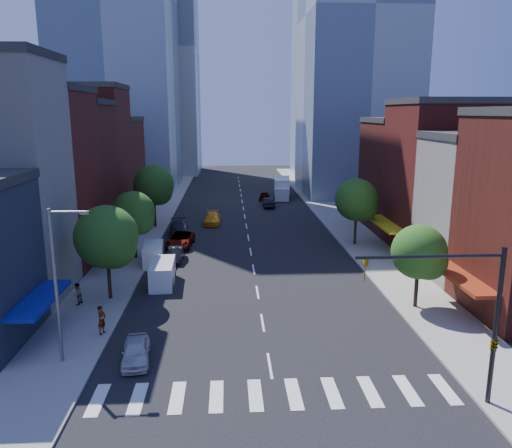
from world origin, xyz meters
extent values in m
plane|color=black|center=(0.00, 0.00, 0.00)|extent=(220.00, 220.00, 0.00)
cube|color=gray|center=(-12.50, 40.00, 0.07)|extent=(5.00, 120.00, 0.15)
cube|color=gray|center=(12.50, 40.00, 0.07)|extent=(5.00, 120.00, 0.15)
cube|color=silver|center=(0.00, -3.00, 0.01)|extent=(19.00, 3.00, 0.01)
cube|color=maroon|center=(-21.00, 20.50, 8.00)|extent=(12.00, 9.00, 16.00)
cube|color=#4E1913|center=(-21.00, 29.00, 7.50)|extent=(12.00, 8.00, 15.00)
cube|color=maroon|center=(-21.00, 37.50, 8.50)|extent=(12.00, 9.00, 17.00)
cube|color=#4E1913|center=(-21.00, 47.00, 6.50)|extent=(12.00, 10.00, 13.00)
cube|color=#B7B3A8|center=(21.00, 15.00, 6.00)|extent=(12.00, 8.00, 12.00)
cube|color=maroon|center=(21.00, 24.00, 7.50)|extent=(12.00, 10.00, 15.00)
cube|color=#4E1913|center=(21.00, 34.00, 6.50)|extent=(12.00, 10.00, 13.00)
cube|color=#9EA5AD|center=(20.00, 62.00, 30.00)|extent=(18.00, 20.00, 60.00)
cube|color=#9EA5AD|center=(-18.00, 95.00, 28.00)|extent=(18.00, 18.00, 56.00)
cylinder|color=black|center=(10.50, -4.50, 4.15)|extent=(0.24, 0.24, 8.00)
cylinder|color=black|center=(7.00, -4.50, 7.75)|extent=(7.00, 0.16, 0.16)
imported|color=gold|center=(4.00, -4.50, 7.15)|extent=(0.22, 0.18, 1.10)
imported|color=gold|center=(10.50, -4.50, 3.35)|extent=(0.48, 2.24, 0.90)
cylinder|color=slate|center=(-12.00, 1.00, 4.65)|extent=(0.20, 0.20, 9.00)
cylinder|color=slate|center=(-11.00, 1.00, 8.95)|extent=(2.00, 0.14, 0.14)
cube|color=slate|center=(-10.10, 1.00, 8.90)|extent=(0.50, 0.25, 0.18)
cylinder|color=black|center=(-11.50, 11.00, 2.11)|extent=(0.28, 0.28, 3.92)
sphere|color=#1C4C15|center=(-11.50, 11.00, 5.05)|extent=(4.80, 4.80, 4.80)
sphere|color=#1C4C15|center=(-10.90, 10.70, 4.35)|extent=(3.36, 3.36, 3.36)
cylinder|color=black|center=(-11.50, 22.00, 1.97)|extent=(0.28, 0.28, 3.64)
sphere|color=#1C4C15|center=(-11.50, 22.00, 4.70)|extent=(4.20, 4.20, 4.20)
sphere|color=#1C4C15|center=(-10.90, 21.70, 4.05)|extent=(2.94, 2.94, 2.94)
cylinder|color=black|center=(-11.50, 36.00, 2.25)|extent=(0.28, 0.28, 4.20)
sphere|color=#1C4C15|center=(-11.50, 36.00, 5.40)|extent=(5.00, 5.00, 5.00)
sphere|color=#1C4C15|center=(-10.90, 35.70, 4.65)|extent=(3.50, 3.50, 3.50)
cylinder|color=black|center=(11.50, 8.00, 1.83)|extent=(0.28, 0.28, 3.36)
sphere|color=#1C4C15|center=(11.50, 8.00, 4.35)|extent=(4.00, 4.00, 4.00)
sphere|color=#1C4C15|center=(12.10, 7.70, 3.75)|extent=(2.80, 2.80, 2.80)
cylinder|color=black|center=(11.50, 26.00, 2.11)|extent=(0.28, 0.28, 3.92)
sphere|color=#1C4C15|center=(11.50, 26.00, 5.05)|extent=(4.60, 4.60, 4.60)
sphere|color=#1C4C15|center=(12.10, 25.70, 4.35)|extent=(3.22, 3.22, 3.22)
imported|color=#BCBDC2|center=(-7.75, 0.94, 0.66)|extent=(2.01, 4.05, 1.33)
imported|color=black|center=(-7.50, 21.10, 0.66)|extent=(1.42, 4.01, 1.32)
imported|color=#999999|center=(-7.50, 26.47, 0.76)|extent=(2.99, 5.67, 1.52)
imported|color=black|center=(-8.14, 31.71, 0.81)|extent=(2.84, 5.78, 1.62)
cube|color=white|center=(-7.87, 14.29, 0.99)|extent=(2.05, 4.77, 1.97)
cube|color=black|center=(-7.80, 12.51, 1.27)|extent=(1.77, 1.00, 0.85)
cylinder|color=black|center=(-8.66, 12.66, 0.33)|extent=(0.26, 0.72, 0.71)
cylinder|color=black|center=(-6.96, 12.72, 0.33)|extent=(0.26, 0.72, 0.71)
cylinder|color=black|center=(-8.77, 15.86, 0.33)|extent=(0.26, 0.72, 0.71)
cylinder|color=black|center=(-7.08, 15.92, 0.33)|extent=(0.26, 0.72, 0.71)
cube|color=white|center=(-9.50, 20.32, 0.93)|extent=(2.16, 4.58, 1.87)
cube|color=black|center=(-9.35, 18.63, 1.20)|extent=(1.72, 1.03, 0.80)
cylinder|color=black|center=(-10.17, 18.74, 0.31)|extent=(0.28, 0.69, 0.68)
cylinder|color=black|center=(-8.57, 18.88, 0.31)|extent=(0.28, 0.69, 0.68)
cylinder|color=black|center=(-10.43, 21.75, 0.31)|extent=(0.28, 0.69, 0.68)
cylinder|color=black|center=(-8.83, 21.89, 0.31)|extent=(0.28, 0.69, 0.68)
imported|color=orange|center=(-4.37, 37.53, 0.73)|extent=(2.07, 5.04, 1.46)
imported|color=black|center=(3.88, 48.80, 0.74)|extent=(1.77, 4.53, 1.47)
imported|color=#999999|center=(3.74, 55.29, 0.66)|extent=(2.02, 4.05, 1.33)
cube|color=silver|center=(6.88, 57.53, 1.67)|extent=(3.20, 7.00, 3.34)
cube|color=silver|center=(6.47, 53.59, 1.15)|extent=(2.48, 2.11, 2.09)
cylinder|color=black|center=(5.41, 54.54, 0.47)|extent=(0.41, 0.97, 0.94)
cylinder|color=black|center=(7.69, 54.30, 0.47)|extent=(0.41, 0.97, 0.94)
cylinder|color=black|center=(5.90, 59.20, 0.47)|extent=(0.41, 0.97, 0.94)
cylinder|color=black|center=(8.19, 58.96, 0.47)|extent=(0.41, 0.97, 0.94)
imported|color=#999999|center=(-10.56, 4.57, 1.10)|extent=(0.67, 0.81, 1.90)
imported|color=#999999|center=(-13.63, 9.77, 0.99)|extent=(0.86, 0.97, 1.67)
camera|label=1|loc=(-2.27, -26.07, 14.25)|focal=35.00mm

